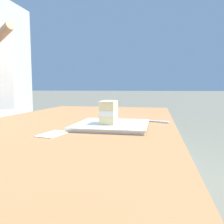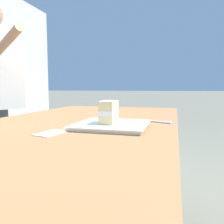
{
  "view_description": "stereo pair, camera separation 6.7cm",
  "coord_description": "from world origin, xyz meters",
  "px_view_note": "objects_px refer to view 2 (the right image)",
  "views": [
    {
      "loc": [
        0.97,
        0.36,
        0.92
      ],
      "look_at": [
        0.11,
        0.19,
        0.83
      ],
      "focal_mm": 36.6,
      "sensor_mm": 36.0,
      "label": 1
    },
    {
      "loc": [
        0.95,
        0.43,
        0.92
      ],
      "look_at": [
        0.11,
        0.19,
        0.83
      ],
      "focal_mm": 36.6,
      "sensor_mm": 36.0,
      "label": 2
    }
  ],
  "objects_px": {
    "patio_table": "(79,142)",
    "cake_slice": "(109,112)",
    "dessert_fork": "(156,122)",
    "dessert_plate": "(112,125)",
    "paper_napkin": "(51,133)"
  },
  "relations": [
    {
      "from": "patio_table",
      "to": "paper_napkin",
      "type": "bearing_deg",
      "value": 5.52
    },
    {
      "from": "patio_table",
      "to": "dessert_fork",
      "type": "xyz_separation_m",
      "value": [
        -0.07,
        0.34,
        0.1
      ]
    },
    {
      "from": "patio_table",
      "to": "dessert_fork",
      "type": "height_order",
      "value": "dessert_fork"
    },
    {
      "from": "patio_table",
      "to": "cake_slice",
      "type": "bearing_deg",
      "value": 56.93
    },
    {
      "from": "dessert_fork",
      "to": "patio_table",
      "type": "bearing_deg",
      "value": -79.25
    },
    {
      "from": "patio_table",
      "to": "dessert_fork",
      "type": "relative_size",
      "value": 10.23
    },
    {
      "from": "patio_table",
      "to": "dessert_fork",
      "type": "distance_m",
      "value": 0.36
    },
    {
      "from": "dessert_plate",
      "to": "paper_napkin",
      "type": "relative_size",
      "value": 2.27
    },
    {
      "from": "dessert_fork",
      "to": "paper_napkin",
      "type": "xyz_separation_m",
      "value": [
        0.35,
        -0.32,
        -0.0
      ]
    },
    {
      "from": "patio_table",
      "to": "dessert_plate",
      "type": "xyz_separation_m",
      "value": [
        0.11,
        0.19,
        0.1
      ]
    },
    {
      "from": "dessert_plate",
      "to": "patio_table",
      "type": "bearing_deg",
      "value": -119.7
    },
    {
      "from": "cake_slice",
      "to": "paper_napkin",
      "type": "xyz_separation_m",
      "value": [
        0.17,
        -0.15,
        -0.06
      ]
    },
    {
      "from": "dessert_plate",
      "to": "paper_napkin",
      "type": "distance_m",
      "value": 0.24
    },
    {
      "from": "patio_table",
      "to": "dessert_plate",
      "type": "bearing_deg",
      "value": 60.3
    },
    {
      "from": "dessert_plate",
      "to": "dessert_fork",
      "type": "bearing_deg",
      "value": 138.7
    }
  ]
}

